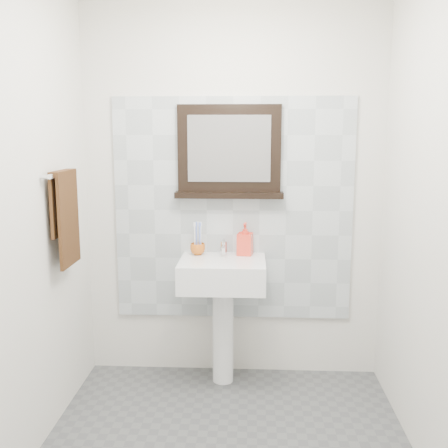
{
  "coord_description": "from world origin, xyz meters",
  "views": [
    {
      "loc": [
        0.12,
        -2.4,
        1.68
      ],
      "look_at": [
        -0.03,
        0.55,
        1.15
      ],
      "focal_mm": 42.0,
      "sensor_mm": 36.0,
      "label": 1
    }
  ],
  "objects_px": {
    "framed_mirror": "(229,154)",
    "pedestal_sink": "(223,287)",
    "soap_dispenser": "(245,239)",
    "hand_towel": "(65,211)",
    "toothbrush_cup": "(198,249)"
  },
  "relations": [
    {
      "from": "framed_mirror",
      "to": "hand_towel",
      "type": "distance_m",
      "value": 1.11
    },
    {
      "from": "pedestal_sink",
      "to": "hand_towel",
      "type": "bearing_deg",
      "value": -157.52
    },
    {
      "from": "hand_towel",
      "to": "soap_dispenser",
      "type": "bearing_deg",
      "value": 26.09
    },
    {
      "from": "framed_mirror",
      "to": "pedestal_sink",
      "type": "bearing_deg",
      "value": -100.26
    },
    {
      "from": "toothbrush_cup",
      "to": "framed_mirror",
      "type": "bearing_deg",
      "value": 16.98
    },
    {
      "from": "pedestal_sink",
      "to": "hand_towel",
      "type": "distance_m",
      "value": 1.1
    },
    {
      "from": "framed_mirror",
      "to": "hand_towel",
      "type": "bearing_deg",
      "value": -148.94
    },
    {
      "from": "soap_dispenser",
      "to": "framed_mirror",
      "type": "bearing_deg",
      "value": 164.82
    },
    {
      "from": "hand_towel",
      "to": "framed_mirror",
      "type": "bearing_deg",
      "value": 31.06
    },
    {
      "from": "pedestal_sink",
      "to": "framed_mirror",
      "type": "relative_size",
      "value": 1.34
    },
    {
      "from": "toothbrush_cup",
      "to": "hand_towel",
      "type": "xyz_separation_m",
      "value": [
        -0.71,
        -0.49,
        0.33
      ]
    },
    {
      "from": "pedestal_sink",
      "to": "toothbrush_cup",
      "type": "bearing_deg",
      "value": 144.57
    },
    {
      "from": "toothbrush_cup",
      "to": "hand_towel",
      "type": "distance_m",
      "value": 0.92
    },
    {
      "from": "hand_towel",
      "to": "toothbrush_cup",
      "type": "bearing_deg",
      "value": 34.57
    },
    {
      "from": "toothbrush_cup",
      "to": "soap_dispenser",
      "type": "height_order",
      "value": "soap_dispenser"
    }
  ]
}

